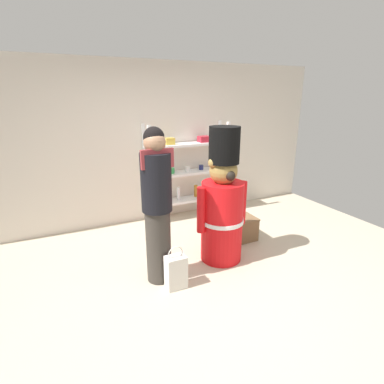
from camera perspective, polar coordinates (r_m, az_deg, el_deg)
name	(u,v)px	position (r m, az deg, el deg)	size (l,w,h in m)	color
ground_plane	(214,280)	(3.70, 4.24, -16.30)	(6.40, 6.40, 0.00)	beige
back_wall	(150,143)	(5.13, -7.87, 9.07)	(6.40, 0.12, 2.60)	silver
merchandise_shelf	(188,171)	(5.24, -0.85, 4.03)	(1.47, 0.35, 1.64)	white
teddy_bear_guard	(222,206)	(3.82, 5.76, -2.60)	(0.71, 0.55, 1.73)	red
person_shopper	(157,204)	(3.31, -6.64, -2.29)	(0.35, 0.33, 1.77)	#38332D
shopping_bag	(176,272)	(3.47, -3.06, -14.81)	(0.23, 0.16, 0.51)	silver
display_crate	(243,228)	(4.60, 9.57, -6.75)	(0.36, 0.35, 0.34)	brown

